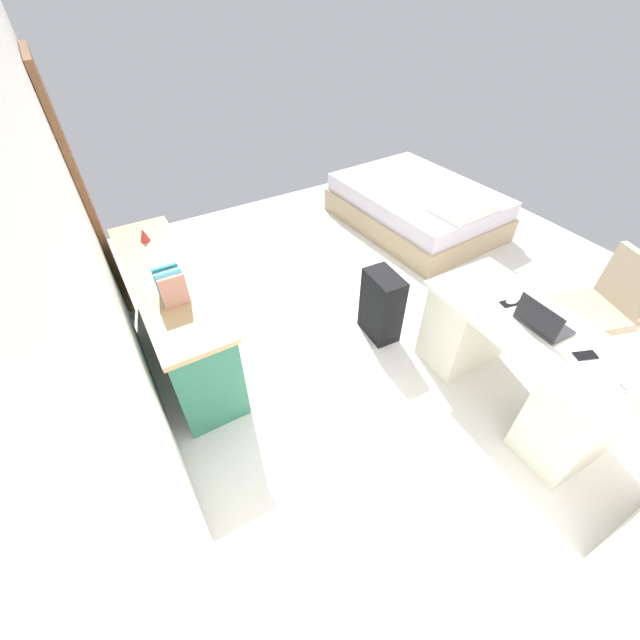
{
  "coord_description": "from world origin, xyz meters",
  "views": [
    {
      "loc": [
        -2.12,
        2.08,
        2.54
      ],
      "look_at": [
        -0.3,
        1.01,
        0.6
      ],
      "focal_mm": 22.66,
      "sensor_mm": 36.0,
      "label": 1
    }
  ],
  "objects_px": {
    "laptop": "(542,322)",
    "cell_phone_near_laptop": "(585,355)",
    "computer_mouse": "(512,301)",
    "figurine_small": "(144,235)",
    "cell_phone_by_mouse": "(510,303)",
    "desk": "(518,362)",
    "credenza": "(176,315)",
    "bed": "(417,206)",
    "desk_lamp": "(635,348)",
    "office_chair": "(596,315)",
    "suitcase_black": "(381,306)"
  },
  "relations": [
    {
      "from": "laptop",
      "to": "desk_lamp",
      "type": "bearing_deg",
      "value": 178.18
    },
    {
      "from": "credenza",
      "to": "desk_lamp",
      "type": "relative_size",
      "value": 5.22
    },
    {
      "from": "laptop",
      "to": "desk",
      "type": "bearing_deg",
      "value": -2.41
    },
    {
      "from": "computer_mouse",
      "to": "figurine_small",
      "type": "xyz_separation_m",
      "value": [
        2.03,
        1.99,
        0.08
      ]
    },
    {
      "from": "bed",
      "to": "computer_mouse",
      "type": "distance_m",
      "value": 2.47
    },
    {
      "from": "office_chair",
      "to": "credenza",
      "type": "distance_m",
      "value": 3.31
    },
    {
      "from": "laptop",
      "to": "cell_phone_near_laptop",
      "type": "bearing_deg",
      "value": -174.89
    },
    {
      "from": "laptop",
      "to": "computer_mouse",
      "type": "xyz_separation_m",
      "value": [
        0.26,
        -0.05,
        -0.03
      ]
    },
    {
      "from": "laptop",
      "to": "computer_mouse",
      "type": "distance_m",
      "value": 0.27
    },
    {
      "from": "computer_mouse",
      "to": "figurine_small",
      "type": "bearing_deg",
      "value": 46.09
    },
    {
      "from": "computer_mouse",
      "to": "laptop",
      "type": "bearing_deg",
      "value": 170.98
    },
    {
      "from": "suitcase_black",
      "to": "cell_phone_near_laptop",
      "type": "height_order",
      "value": "cell_phone_near_laptop"
    },
    {
      "from": "cell_phone_near_laptop",
      "to": "computer_mouse",
      "type": "bearing_deg",
      "value": 19.92
    },
    {
      "from": "computer_mouse",
      "to": "cell_phone_by_mouse",
      "type": "height_order",
      "value": "computer_mouse"
    },
    {
      "from": "cell_phone_by_mouse",
      "to": "cell_phone_near_laptop",
      "type": "bearing_deg",
      "value": -170.28
    },
    {
      "from": "bed",
      "to": "suitcase_black",
      "type": "relative_size",
      "value": 3.17
    },
    {
      "from": "office_chair",
      "to": "desk",
      "type": "bearing_deg",
      "value": 90.48
    },
    {
      "from": "credenza",
      "to": "computer_mouse",
      "type": "distance_m",
      "value": 2.5
    },
    {
      "from": "cell_phone_by_mouse",
      "to": "credenza",
      "type": "bearing_deg",
      "value": 63.47
    },
    {
      "from": "suitcase_black",
      "to": "cell_phone_near_laptop",
      "type": "relative_size",
      "value": 4.57
    },
    {
      "from": "desk",
      "to": "credenza",
      "type": "distance_m",
      "value": 2.59
    },
    {
      "from": "office_chair",
      "to": "laptop",
      "type": "bearing_deg",
      "value": 91.78
    },
    {
      "from": "bed",
      "to": "cell_phone_by_mouse",
      "type": "distance_m",
      "value": 2.47
    },
    {
      "from": "desk",
      "to": "bed",
      "type": "distance_m",
      "value": 2.65
    },
    {
      "from": "office_chair",
      "to": "bed",
      "type": "xyz_separation_m",
      "value": [
        2.38,
        -0.25,
        -0.18
      ]
    },
    {
      "from": "office_chair",
      "to": "figurine_small",
      "type": "xyz_separation_m",
      "value": [
        2.26,
        2.84,
        0.42
      ]
    },
    {
      "from": "desk",
      "to": "office_chair",
      "type": "bearing_deg",
      "value": -89.52
    },
    {
      "from": "office_chair",
      "to": "cell_phone_by_mouse",
      "type": "height_order",
      "value": "office_chair"
    },
    {
      "from": "cell_phone_near_laptop",
      "to": "cell_phone_by_mouse",
      "type": "height_order",
      "value": "same"
    },
    {
      "from": "desk",
      "to": "suitcase_black",
      "type": "relative_size",
      "value": 2.35
    },
    {
      "from": "cell_phone_by_mouse",
      "to": "desk",
      "type": "bearing_deg",
      "value": -177.52
    },
    {
      "from": "cell_phone_near_laptop",
      "to": "cell_phone_by_mouse",
      "type": "relative_size",
      "value": 1.0
    },
    {
      "from": "bed",
      "to": "cell_phone_near_laptop",
      "type": "height_order",
      "value": "cell_phone_near_laptop"
    },
    {
      "from": "bed",
      "to": "figurine_small",
      "type": "bearing_deg",
      "value": 92.12
    },
    {
      "from": "desk",
      "to": "office_chair",
      "type": "height_order",
      "value": "office_chair"
    },
    {
      "from": "credenza",
      "to": "computer_mouse",
      "type": "bearing_deg",
      "value": -126.73
    },
    {
      "from": "cell_phone_near_laptop",
      "to": "bed",
      "type": "bearing_deg",
      "value": -0.38
    },
    {
      "from": "credenza",
      "to": "suitcase_black",
      "type": "xyz_separation_m",
      "value": [
        -0.67,
        -1.54,
        -0.08
      ]
    },
    {
      "from": "desk",
      "to": "desk_lamp",
      "type": "relative_size",
      "value": 4.23
    },
    {
      "from": "computer_mouse",
      "to": "figurine_small",
      "type": "distance_m",
      "value": 2.84
    },
    {
      "from": "laptop",
      "to": "figurine_small",
      "type": "height_order",
      "value": "laptop"
    },
    {
      "from": "cell_phone_by_mouse",
      "to": "desk_lamp",
      "type": "distance_m",
      "value": 0.79
    },
    {
      "from": "figurine_small",
      "to": "desk",
      "type": "bearing_deg",
      "value": -139.48
    },
    {
      "from": "office_chair",
      "to": "figurine_small",
      "type": "relative_size",
      "value": 8.55
    },
    {
      "from": "credenza",
      "to": "bed",
      "type": "relative_size",
      "value": 0.91
    },
    {
      "from": "bed",
      "to": "suitcase_black",
      "type": "bearing_deg",
      "value": 130.71
    },
    {
      "from": "cell_phone_near_laptop",
      "to": "credenza",
      "type": "bearing_deg",
      "value": 65.99
    },
    {
      "from": "desk",
      "to": "desk_lamp",
      "type": "xyz_separation_m",
      "value": [
        -0.51,
        0.02,
        0.61
      ]
    },
    {
      "from": "credenza",
      "to": "figurine_small",
      "type": "xyz_separation_m",
      "value": [
        0.55,
        0.0,
        0.45
      ]
    },
    {
      "from": "desk",
      "to": "laptop",
      "type": "distance_m",
      "value": 0.41
    }
  ]
}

